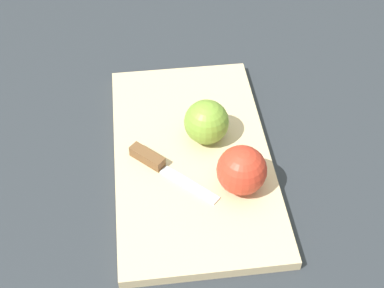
% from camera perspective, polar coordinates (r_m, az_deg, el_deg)
% --- Properties ---
extents(ground_plane, '(4.00, 4.00, 0.00)m').
position_cam_1_polar(ground_plane, '(0.82, 0.00, -1.75)').
color(ground_plane, '#282D33').
extents(cutting_board, '(0.45, 0.30, 0.02)m').
position_cam_1_polar(cutting_board, '(0.82, 0.00, -1.36)').
color(cutting_board, '#D1B789').
rests_on(cutting_board, ground_plane).
extents(apple_half_left, '(0.07, 0.07, 0.07)m').
position_cam_1_polar(apple_half_left, '(0.81, 1.55, 2.37)').
color(apple_half_left, olive).
rests_on(apple_half_left, cutting_board).
extents(apple_half_right, '(0.07, 0.07, 0.07)m').
position_cam_1_polar(apple_half_right, '(0.75, 5.30, -2.81)').
color(apple_half_right, red).
rests_on(apple_half_right, cutting_board).
extents(knife, '(0.10, 0.14, 0.02)m').
position_cam_1_polar(knife, '(0.79, -3.94, -1.94)').
color(knife, silver).
rests_on(knife, cutting_board).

